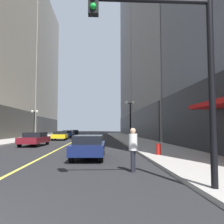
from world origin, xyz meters
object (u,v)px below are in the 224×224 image
pedestrian_in_white_shirt (133,146)px  street_lamp_left_far (34,118)px  car_yellow (60,135)px  car_black (75,132)px  street_lamp_right_mid (130,113)px  traffic_light_near_right (173,53)px  car_blue (68,133)px  fire_hydrant_right (159,150)px  car_maroon (35,139)px  car_navy (89,146)px

pedestrian_in_white_shirt → street_lamp_left_far: 28.32m
car_yellow → car_black: bearing=90.2°
street_lamp_right_mid → traffic_light_near_right: bearing=-93.7°
car_blue → pedestrian_in_white_shirt: 36.32m
car_yellow → fire_hydrant_right: car_yellow is taller
street_lamp_left_far → fire_hydrant_right: bearing=-58.2°
car_maroon → street_lamp_right_mid: (9.32, -0.58, 2.54)m
street_lamp_left_far → traffic_light_near_right: bearing=-68.0°
car_navy → street_lamp_left_far: size_ratio=1.08×
car_blue → traffic_light_near_right: bearing=-78.3°
car_navy → car_maroon: size_ratio=1.01×
traffic_light_near_right → street_lamp_left_far: 31.39m
pedestrian_in_white_shirt → car_black: bearing=98.8°
car_yellow → car_black: (-0.09, 21.43, 0.00)m
car_black → street_lamp_left_far: 20.72m
car_blue → car_black: (0.23, 10.56, 0.00)m
car_yellow → traffic_light_near_right: bearing=-74.5°
car_black → street_lamp_right_mid: bearing=-75.0°
car_navy → car_black: (-5.22, 41.90, 0.00)m
car_navy → traffic_light_near_right: traffic_light_near_right is taller
car_navy → car_blue: bearing=99.9°
car_black → fire_hydrant_right: bearing=-77.4°
car_yellow → pedestrian_in_white_shirt: bearing=-74.1°
car_blue → fire_hydrant_right: 32.52m
car_navy → fire_hydrant_right: bearing=3.6°
car_blue → car_black: bearing=88.7°
car_yellow → car_black: 21.43m
car_navy → street_lamp_right_mid: street_lamp_right_mid is taller
car_maroon → street_lamp_right_mid: street_lamp_right_mid is taller
car_yellow → car_maroon: bearing=-93.0°
car_maroon → traffic_light_near_right: traffic_light_near_right is taller
car_black → street_lamp_right_mid: 34.19m
car_maroon → car_yellow: (0.57, 10.92, -0.00)m
car_navy → traffic_light_near_right: bearing=-70.8°
car_navy → pedestrian_in_white_shirt: (1.93, -4.22, 0.29)m
street_lamp_right_mid → fire_hydrant_right: size_ratio=5.54×
car_yellow → traffic_light_near_right: (7.70, -27.85, 3.02)m
car_navy → street_lamp_right_mid: (3.62, 8.97, 2.54)m
car_yellow → street_lamp_left_far: 4.94m
pedestrian_in_white_shirt → street_lamp_right_mid: street_lamp_right_mid is taller
car_black → pedestrian_in_white_shirt: bearing=-81.2°
car_yellow → car_black: same height
car_navy → car_blue: size_ratio=1.16×
car_maroon → car_black: size_ratio=1.05×
car_navy → traffic_light_near_right: (2.57, -7.38, 3.02)m
street_lamp_left_far → street_lamp_right_mid: size_ratio=1.00×
pedestrian_in_white_shirt → traffic_light_near_right: bearing=-78.5°
car_yellow → car_blue: same height
fire_hydrant_right → pedestrian_in_white_shirt: bearing=-116.1°
car_yellow → street_lamp_left_far: bearing=162.8°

